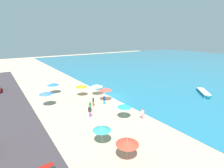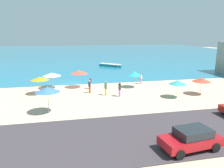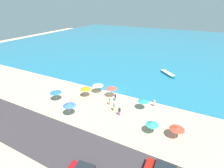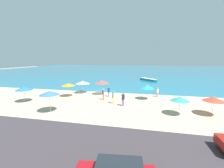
{
  "view_description": "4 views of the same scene",
  "coord_description": "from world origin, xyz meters",
  "px_view_note": "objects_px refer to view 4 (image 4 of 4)",
  "views": [
    {
      "loc": [
        27.11,
        -18.26,
        11.78
      ],
      "look_at": [
        -1.55,
        1.3,
        2.13
      ],
      "focal_mm": 28.0,
      "sensor_mm": 36.0,
      "label": 1
    },
    {
      "loc": [
        -0.71,
        -32.56,
        7.55
      ],
      "look_at": [
        5.34,
        -4.07,
        0.8
      ],
      "focal_mm": 35.0,
      "sensor_mm": 36.0,
      "label": 2
    },
    {
      "loc": [
        16.79,
        -31.94,
        19.27
      ],
      "look_at": [
        -1.02,
        2.12,
        0.97
      ],
      "focal_mm": 28.0,
      "sensor_mm": 36.0,
      "label": 3
    },
    {
      "loc": [
        8.22,
        -26.76,
        6.31
      ],
      "look_at": [
        1.95,
        2.13,
        1.26
      ],
      "focal_mm": 24.0,
      "sensor_mm": 36.0,
      "label": 4
    }
  ],
  "objects_px": {
    "beach_umbrella_7": "(68,85)",
    "bather_3": "(103,94)",
    "bather_2": "(123,99)",
    "skiff_nearshore": "(148,80)",
    "beach_umbrella_0": "(49,93)",
    "beach_umbrella_3": "(147,87)",
    "bather_0": "(157,92)",
    "bather_4": "(113,96)",
    "bather_1": "(109,91)",
    "beach_umbrella_1": "(24,88)",
    "beach_umbrella_2": "(83,82)",
    "beach_umbrella_5": "(214,99)",
    "beach_umbrella_6": "(102,82)",
    "beach_umbrella_4": "(180,99)"
  },
  "relations": [
    {
      "from": "beach_umbrella_0",
      "to": "bather_0",
      "type": "bearing_deg",
      "value": 38.16
    },
    {
      "from": "beach_umbrella_3",
      "to": "beach_umbrella_4",
      "type": "height_order",
      "value": "beach_umbrella_3"
    },
    {
      "from": "beach_umbrella_2",
      "to": "skiff_nearshore",
      "type": "bearing_deg",
      "value": 56.86
    },
    {
      "from": "beach_umbrella_5",
      "to": "bather_1",
      "type": "relative_size",
      "value": 1.4
    },
    {
      "from": "beach_umbrella_0",
      "to": "beach_umbrella_6",
      "type": "relative_size",
      "value": 1.04
    },
    {
      "from": "beach_umbrella_6",
      "to": "bather_3",
      "type": "distance_m",
      "value": 3.59
    },
    {
      "from": "skiff_nearshore",
      "to": "beach_umbrella_2",
      "type": "bearing_deg",
      "value": -123.14
    },
    {
      "from": "beach_umbrella_7",
      "to": "bather_0",
      "type": "bearing_deg",
      "value": 11.72
    },
    {
      "from": "beach_umbrella_7",
      "to": "beach_umbrella_1",
      "type": "bearing_deg",
      "value": -138.84
    },
    {
      "from": "bather_1",
      "to": "bather_2",
      "type": "xyz_separation_m",
      "value": [
        3.07,
        -4.43,
        0.12
      ]
    },
    {
      "from": "beach_umbrella_1",
      "to": "beach_umbrella_5",
      "type": "height_order",
      "value": "beach_umbrella_1"
    },
    {
      "from": "bather_3",
      "to": "skiff_nearshore",
      "type": "height_order",
      "value": "bather_3"
    },
    {
      "from": "beach_umbrella_4",
      "to": "beach_umbrella_3",
      "type": "bearing_deg",
      "value": 120.36
    },
    {
      "from": "beach_umbrella_4",
      "to": "bather_3",
      "type": "bearing_deg",
      "value": 156.82
    },
    {
      "from": "beach_umbrella_1",
      "to": "bather_1",
      "type": "distance_m",
      "value": 12.63
    },
    {
      "from": "beach_umbrella_4",
      "to": "beach_umbrella_5",
      "type": "distance_m",
      "value": 3.69
    },
    {
      "from": "bather_0",
      "to": "skiff_nearshore",
      "type": "relative_size",
      "value": 0.33
    },
    {
      "from": "beach_umbrella_3",
      "to": "bather_3",
      "type": "distance_m",
      "value": 6.84
    },
    {
      "from": "beach_umbrella_0",
      "to": "beach_umbrella_6",
      "type": "xyz_separation_m",
      "value": [
        3.59,
        9.69,
        -0.1
      ]
    },
    {
      "from": "beach_umbrella_7",
      "to": "skiff_nearshore",
      "type": "height_order",
      "value": "beach_umbrella_7"
    },
    {
      "from": "bather_3",
      "to": "bather_1",
      "type": "bearing_deg",
      "value": 80.64
    },
    {
      "from": "beach_umbrella_4",
      "to": "bather_0",
      "type": "bearing_deg",
      "value": 102.62
    },
    {
      "from": "beach_umbrella_7",
      "to": "bather_3",
      "type": "xyz_separation_m",
      "value": [
        6.16,
        -0.65,
        -1.09
      ]
    },
    {
      "from": "beach_umbrella_6",
      "to": "bather_4",
      "type": "height_order",
      "value": "beach_umbrella_6"
    },
    {
      "from": "bather_1",
      "to": "skiff_nearshore",
      "type": "distance_m",
      "value": 21.17
    },
    {
      "from": "beach_umbrella_1",
      "to": "bather_4",
      "type": "distance_m",
      "value": 12.97
    },
    {
      "from": "bather_1",
      "to": "beach_umbrella_5",
      "type": "bearing_deg",
      "value": -22.96
    },
    {
      "from": "beach_umbrella_3",
      "to": "skiff_nearshore",
      "type": "height_order",
      "value": "beach_umbrella_3"
    },
    {
      "from": "beach_umbrella_2",
      "to": "bather_2",
      "type": "relative_size",
      "value": 1.36
    },
    {
      "from": "bather_4",
      "to": "bather_3",
      "type": "bearing_deg",
      "value": 140.06
    },
    {
      "from": "bather_2",
      "to": "beach_umbrella_2",
      "type": "bearing_deg",
      "value": 144.49
    },
    {
      "from": "bather_3",
      "to": "bather_2",
      "type": "bearing_deg",
      "value": -35.14
    },
    {
      "from": "beach_umbrella_3",
      "to": "bather_1",
      "type": "distance_m",
      "value": 6.33
    },
    {
      "from": "beach_umbrella_1",
      "to": "beach_umbrella_7",
      "type": "bearing_deg",
      "value": 41.16
    },
    {
      "from": "bather_3",
      "to": "bather_4",
      "type": "xyz_separation_m",
      "value": [
        1.83,
        -1.53,
        0.06
      ]
    },
    {
      "from": "bather_0",
      "to": "skiff_nearshore",
      "type": "distance_m",
      "value": 18.43
    },
    {
      "from": "beach_umbrella_1",
      "to": "beach_umbrella_4",
      "type": "bearing_deg",
      "value": -2.09
    },
    {
      "from": "bather_2",
      "to": "bather_1",
      "type": "bearing_deg",
      "value": 124.7
    },
    {
      "from": "beach_umbrella_4",
      "to": "skiff_nearshore",
      "type": "relative_size",
      "value": 0.46
    },
    {
      "from": "beach_umbrella_5",
      "to": "beach_umbrella_6",
      "type": "xyz_separation_m",
      "value": [
        -14.78,
        6.76,
        0.36
      ]
    },
    {
      "from": "beach_umbrella_6",
      "to": "bather_0",
      "type": "xyz_separation_m",
      "value": [
        9.37,
        0.49,
        -1.37
      ]
    },
    {
      "from": "bather_2",
      "to": "skiff_nearshore",
      "type": "distance_m",
      "value": 24.74
    },
    {
      "from": "bather_0",
      "to": "bather_4",
      "type": "relative_size",
      "value": 0.88
    },
    {
      "from": "beach_umbrella_7",
      "to": "beach_umbrella_6",
      "type": "bearing_deg",
      "value": 26.33
    },
    {
      "from": "beach_umbrella_6",
      "to": "beach_umbrella_0",
      "type": "bearing_deg",
      "value": -110.33
    },
    {
      "from": "beach_umbrella_1",
      "to": "beach_umbrella_2",
      "type": "bearing_deg",
      "value": 49.1
    },
    {
      "from": "beach_umbrella_0",
      "to": "beach_umbrella_4",
      "type": "bearing_deg",
      "value": 8.66
    },
    {
      "from": "beach_umbrella_3",
      "to": "beach_umbrella_5",
      "type": "xyz_separation_m",
      "value": [
        7.1,
        -5.25,
        -0.12
      ]
    },
    {
      "from": "beach_umbrella_5",
      "to": "skiff_nearshore",
      "type": "height_order",
      "value": "beach_umbrella_5"
    },
    {
      "from": "beach_umbrella_0",
      "to": "beach_umbrella_3",
      "type": "bearing_deg",
      "value": 36.0
    }
  ]
}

